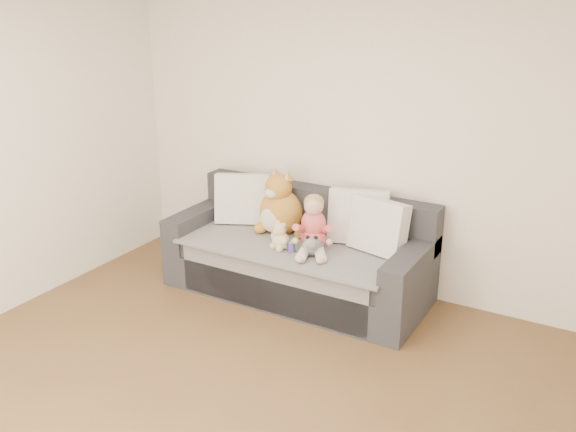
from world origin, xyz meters
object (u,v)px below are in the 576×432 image
(toddler, at_px, (313,227))
(plush_cat, at_px, (280,208))
(sofa, at_px, (299,258))
(sippy_cup, at_px, (292,246))
(teddy_bear, at_px, (280,238))

(toddler, xyz_separation_m, plush_cat, (-0.43, 0.20, 0.02))
(sofa, relative_size, sippy_cup, 21.49)
(plush_cat, relative_size, sippy_cup, 5.76)
(toddler, distance_m, sippy_cup, 0.23)
(sofa, height_order, teddy_bear, sofa)
(toddler, relative_size, plush_cat, 0.79)
(sippy_cup, bearing_deg, sofa, 105.04)
(teddy_bear, bearing_deg, sippy_cup, 21.23)
(sofa, distance_m, toddler, 0.42)
(toddler, distance_m, teddy_bear, 0.29)
(teddy_bear, bearing_deg, plush_cat, 143.75)
(sofa, bearing_deg, sippy_cup, -74.96)
(sippy_cup, bearing_deg, plush_cat, 132.32)
(plush_cat, bearing_deg, sippy_cup, -36.97)
(plush_cat, height_order, teddy_bear, plush_cat)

